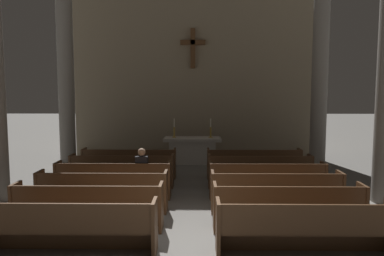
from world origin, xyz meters
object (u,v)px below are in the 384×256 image
object	(u,v)px
pew_right_row_1	(305,228)
column_right_second	(320,68)
altar	(192,150)
pew_left_row_2	(88,207)
pew_left_row_5	(122,171)
pew_right_row_4	(267,180)
pew_left_row_3	(102,191)
column_left_second	(65,68)
candlestick_right	(211,131)
lone_worshipper	(142,172)
pew_left_row_6	(129,163)
pew_right_row_2	(288,208)
pew_left_row_4	(113,180)
candlestick_left	(174,131)
pew_right_row_3	(276,192)
pew_left_row_1	(69,227)
pew_right_row_6	(254,163)
pew_right_row_5	(260,171)

from	to	relation	value
pew_right_row_1	column_right_second	size ratio (longest dim) A/B	0.40
altar	pew_left_row_2	bearing A→B (deg)	-106.10
pew_left_row_5	pew_right_row_4	world-z (taller)	same
pew_left_row_3	column_right_second	distance (m)	8.86
pew_left_row_2	column_left_second	bearing A→B (deg)	112.47
candlestick_right	lone_worshipper	bearing A→B (deg)	-112.76
pew_left_row_6	lone_worshipper	size ratio (longest dim) A/B	2.26
pew_right_row_2	pew_left_row_6	bearing A→B (deg)	131.60
pew_left_row_4	pew_right_row_2	distance (m)	4.59
pew_left_row_2	column_left_second	size ratio (longest dim) A/B	0.40
pew_left_row_2	pew_left_row_6	world-z (taller)	same
pew_left_row_2	pew_right_row_4	world-z (taller)	same
pew_right_row_4	altar	size ratio (longest dim) A/B	1.36
candlestick_left	pew_left_row_6	bearing A→B (deg)	-118.21
pew_right_row_3	pew_left_row_1	bearing A→B (deg)	-150.61
pew_left_row_1	candlestick_right	distance (m)	8.54
pew_right_row_4	pew_right_row_6	bearing A→B (deg)	90.00
column_left_second	altar	xyz separation A→B (m)	(4.56, 0.75, -3.08)
pew_right_row_1	candlestick_left	size ratio (longest dim) A/B	4.08
pew_right_row_1	column_left_second	distance (m)	10.32
pew_right_row_1	candlestick_right	xyz separation A→B (m)	(-1.30, 8.06, 0.77)
pew_right_row_4	pew_right_row_5	distance (m)	1.13
pew_left_row_4	candlestick_left	world-z (taller)	candlestick_left
pew_left_row_4	column_left_second	distance (m)	5.65
pew_right_row_3	candlestick_left	distance (m)	6.45
lone_worshipper	pew_left_row_5	bearing A→B (deg)	124.66
pew_left_row_1	pew_left_row_3	xyz separation A→B (m)	(0.00, 2.25, 0.00)
pew_left_row_4	altar	distance (m)	5.09
pew_right_row_5	lone_worshipper	xyz separation A→B (m)	(-3.25, -1.09, 0.22)
pew_left_row_1	pew_left_row_4	world-z (taller)	same
pew_right_row_3	candlestick_right	bearing A→B (deg)	102.63
column_left_second	lone_worshipper	size ratio (longest dim) A/B	5.61
pew_left_row_2	pew_right_row_4	distance (m)	4.59
pew_right_row_6	lone_worshipper	bearing A→B (deg)	-145.70
pew_left_row_4	altar	bearing A→B (deg)	66.85
pew_left_row_4	lone_worshipper	world-z (taller)	lone_worshipper
pew_left_row_2	lone_worshipper	world-z (taller)	lone_worshipper
lone_worshipper	column_left_second	bearing A→B (deg)	130.37
pew_left_row_6	pew_right_row_3	distance (m)	5.24
pew_right_row_3	pew_right_row_5	size ratio (longest dim) A/B	1.00
candlestick_right	pew_right_row_3	bearing A→B (deg)	-77.37
altar	candlestick_left	size ratio (longest dim) A/B	3.00
candlestick_left	pew_left_row_2	bearing A→B (deg)	-100.63
pew_left_row_4	pew_left_row_5	bearing A→B (deg)	90.00
pew_left_row_1	pew_left_row_5	bearing A→B (deg)	90.00
pew_left_row_2	pew_left_row_3	size ratio (longest dim) A/B	1.00
pew_left_row_4	pew_right_row_5	distance (m)	4.16
altar	pew_right_row_5	bearing A→B (deg)	-60.61
pew_right_row_5	lone_worshipper	distance (m)	3.43
pew_left_row_3	pew_right_row_1	world-z (taller)	same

